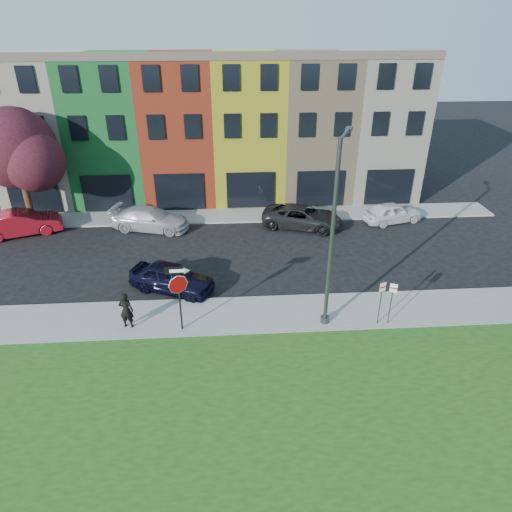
{
  "coord_description": "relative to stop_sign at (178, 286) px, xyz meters",
  "views": [
    {
      "loc": [
        -1.67,
        -14.56,
        12.58
      ],
      "look_at": [
        -0.43,
        4.0,
        2.66
      ],
      "focal_mm": 32.0,
      "sensor_mm": 36.0,
      "label": 1
    }
  ],
  "objects": [
    {
      "name": "parking_sign_b",
      "position": [
        9.31,
        -0.18,
        -0.9
      ],
      "size": [
        0.3,
        0.16,
        2.19
      ],
      "rotation": [
        0.0,
        0.0,
        -0.41
      ],
      "color": "#424547",
      "rests_on": "sidewalk_near"
    },
    {
      "name": "man",
      "position": [
        -2.42,
        0.35,
        -1.39
      ],
      "size": [
        0.74,
        0.58,
        1.74
      ],
      "primitive_type": "imported",
      "rotation": [
        0.0,
        0.0,
        3.01
      ],
      "color": "black",
      "rests_on": "sidewalk_near"
    },
    {
      "name": "parking_sign_a",
      "position": [
        8.83,
        -0.18,
        -0.85
      ],
      "size": [
        0.3,
        0.15,
        2.27
      ],
      "rotation": [
        0.0,
        0.0,
        0.38
      ],
      "color": "#424547",
      "rests_on": "sidewalk_near"
    },
    {
      "name": "parked_car_dark",
      "position": [
        7.09,
        10.82,
        -1.66
      ],
      "size": [
        5.44,
        6.62,
        1.45
      ],
      "primitive_type": "imported",
      "rotation": [
        0.0,
        0.0,
        1.26
      ],
      "color": "black",
      "rests_on": "ground"
    },
    {
      "name": "street_lamp",
      "position": [
        6.53,
        0.27,
        1.98
      ],
      "size": [
        1.23,
        2.44,
        8.41
      ],
      "rotation": [
        0.0,
        0.0,
        -0.4
      ],
      "color": "#424547",
      "rests_on": "sidewalk_near"
    },
    {
      "name": "parked_car_silver",
      "position": [
        -2.87,
        11.15,
        -1.65
      ],
      "size": [
        4.35,
        5.98,
        1.46
      ],
      "primitive_type": "imported",
      "rotation": [
        0.0,
        0.0,
        1.33
      ],
      "color": "#B1B1B6",
      "rests_on": "ground"
    },
    {
      "name": "parked_car_white",
      "position": [
        13.32,
        11.25,
        -1.7
      ],
      "size": [
        3.62,
        4.83,
        1.37
      ],
      "primitive_type": "imported",
      "rotation": [
        0.0,
        0.0,
        1.83
      ],
      "color": "white",
      "rests_on": "ground"
    },
    {
      "name": "sedan_near",
      "position": [
        -0.74,
        3.47,
        -1.64
      ],
      "size": [
        5.03,
        5.68,
        1.49
      ],
      "primitive_type": "imported",
      "rotation": [
        0.0,
        0.0,
        1.15
      ],
      "color": "black",
      "rests_on": "ground"
    },
    {
      "name": "ground",
      "position": [
        3.87,
        -2.07,
        -2.38
      ],
      "size": [
        120.0,
        120.0,
        0.0
      ],
      "primitive_type": "plane",
      "color": "black",
      "rests_on": "ground"
    },
    {
      "name": "tree_purple",
      "position": [
        -10.65,
        12.17,
        2.75
      ],
      "size": [
        5.96,
        5.21,
        7.62
      ],
      "color": "black",
      "rests_on": "sidewalk_far"
    },
    {
      "name": "sidewalk_near",
      "position": [
        5.87,
        0.93,
        -2.32
      ],
      "size": [
        40.0,
        3.0,
        0.12
      ],
      "primitive_type": "cube",
      "color": "gray",
      "rests_on": "ground"
    },
    {
      "name": "rowhouse_block",
      "position": [
        1.37,
        19.11,
        2.61
      ],
      "size": [
        30.0,
        10.12,
        10.0
      ],
      "color": "beige",
      "rests_on": "ground"
    },
    {
      "name": "parked_car_red",
      "position": [
        -10.95,
        10.86,
        -1.59
      ],
      "size": [
        4.73,
        5.89,
        1.59
      ],
      "primitive_type": "imported",
      "rotation": [
        0.0,
        0.0,
        1.91
      ],
      "color": "maroon",
      "rests_on": "ground"
    },
    {
      "name": "sidewalk_far",
      "position": [
        0.87,
        12.93,
        -2.32
      ],
      "size": [
        40.0,
        2.4,
        0.12
      ],
      "primitive_type": "cube",
      "color": "gray",
      "rests_on": "ground"
    },
    {
      "name": "stop_sign",
      "position": [
        0.0,
        0.0,
        0.0
      ],
      "size": [
        1.05,
        0.12,
        3.17
      ],
      "rotation": [
        0.0,
        0.0,
        0.06
      ],
      "color": "black",
      "rests_on": "sidewalk_near"
    }
  ]
}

